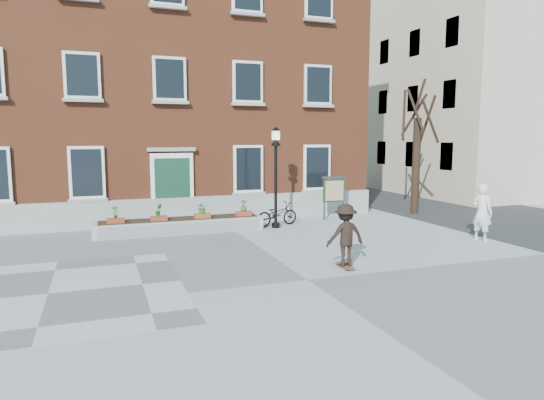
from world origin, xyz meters
name	(u,v)px	position (x,y,z in m)	size (l,w,h in m)	color
ground	(308,280)	(0.00, 0.00, 0.00)	(100.00, 100.00, 0.00)	#98989B
checker_patch	(48,294)	(-6.00, 1.00, 0.01)	(6.00, 6.00, 0.01)	#5D5D60
bicycle	(277,214)	(1.88, 7.23, 0.47)	(0.63, 1.81, 0.95)	black
parked_car	(341,179)	(10.38, 17.83, 0.75)	(1.58, 4.54, 1.50)	#A8AAAD
bystander	(482,212)	(7.47, 2.19, 0.99)	(0.72, 0.47, 1.98)	white
brick_building	(155,80)	(-2.00, 13.98, 6.30)	(18.40, 10.85, 12.60)	brown
planter_assembly	(180,224)	(-1.99, 7.18, 0.31)	(6.20, 1.12, 1.15)	#B3B4AF
bare_tree	(417,153)	(9.01, 8.01, 2.79)	(1.83, 1.83, 6.16)	black
side_street	(422,89)	(17.99, 19.78, 7.02)	(15.20, 36.00, 14.50)	#353537
lamp_post	(276,163)	(1.69, 6.85, 2.54)	(0.40, 0.40, 3.93)	black
notice_board	(334,190)	(4.73, 7.85, 1.26)	(1.10, 0.16, 1.87)	#193325
skateboarder	(345,235)	(1.41, 0.69, 0.91)	(1.10, 0.78, 1.76)	brown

